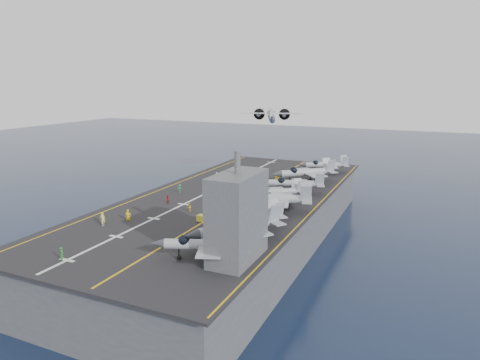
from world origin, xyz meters
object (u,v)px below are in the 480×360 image
at_px(island_superstructure, 238,207).
at_px(tow_cart_a, 202,218).
at_px(fighter_jet_0, 206,243).
at_px(transport_plane, 271,117).

distance_m(island_superstructure, tow_cart_a, 18.86).
xyz_separation_m(island_superstructure, fighter_jet_0, (-3.75, -2.01, -5.13)).
xyz_separation_m(fighter_jet_0, tow_cart_a, (-8.68, 14.37, -1.83)).
relative_size(tow_cart_a, transport_plane, 0.08).
height_order(fighter_jet_0, tow_cart_a, fighter_jet_0).
distance_m(fighter_jet_0, transport_plane, 94.55).
distance_m(island_superstructure, fighter_jet_0, 6.67).
xyz_separation_m(fighter_jet_0, transport_plane, (-24.26, 90.87, 9.66)).
relative_size(island_superstructure, transport_plane, 0.61).
bearing_deg(tow_cart_a, island_superstructure, -44.83).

